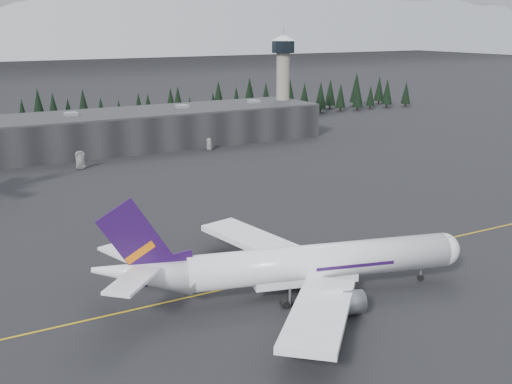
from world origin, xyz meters
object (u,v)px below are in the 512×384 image
terminal (102,132)px  gse_vehicle_a (81,167)px  gse_vehicle_b (210,148)px  jet_main (290,265)px  control_tower (283,72)px

terminal → gse_vehicle_a: bearing=-119.6°
terminal → gse_vehicle_b: bearing=-31.0°
terminal → jet_main: size_ratio=2.68×
gse_vehicle_a → gse_vehicle_b: bearing=16.8°
gse_vehicle_a → terminal: bearing=68.5°
jet_main → gse_vehicle_b: jet_main is taller
jet_main → gse_vehicle_b: size_ratio=13.84×
gse_vehicle_a → gse_vehicle_b: 46.89m
control_tower → gse_vehicle_b: (-43.45, -21.95, -22.67)m
jet_main → gse_vehicle_a: 108.29m
gse_vehicle_a → jet_main: bearing=-79.8°
control_tower → gse_vehicle_a: size_ratio=6.71×
jet_main → gse_vehicle_a: (-4.04, 108.13, -4.27)m
terminal → control_tower: 76.98m
terminal → control_tower: bearing=2.3°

